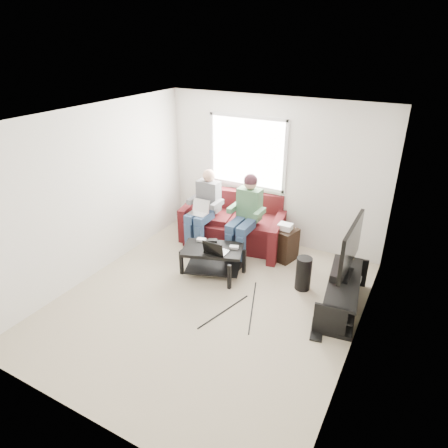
{
  "coord_description": "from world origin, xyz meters",
  "views": [
    {
      "loc": [
        2.44,
        -4.03,
        3.49
      ],
      "look_at": [
        -0.08,
        0.6,
        0.97
      ],
      "focal_mm": 32.0,
      "sensor_mm": 36.0,
      "label": 1
    }
  ],
  "objects_px": {
    "end_table": "(284,243)",
    "subwoofer": "(303,273)",
    "coffee_table": "(213,255)",
    "tv": "(351,247)",
    "tv_stand": "(342,295)",
    "sofa": "(233,225)"
  },
  "relations": [
    {
      "from": "tv",
      "to": "end_table",
      "type": "height_order",
      "value": "tv"
    },
    {
      "from": "coffee_table",
      "to": "tv",
      "type": "height_order",
      "value": "tv"
    },
    {
      "from": "coffee_table",
      "to": "end_table",
      "type": "distance_m",
      "value": 1.28
    },
    {
      "from": "tv_stand",
      "to": "subwoofer",
      "type": "bearing_deg",
      "value": 163.18
    },
    {
      "from": "tv",
      "to": "end_table",
      "type": "bearing_deg",
      "value": 146.6
    },
    {
      "from": "sofa",
      "to": "tv_stand",
      "type": "height_order",
      "value": "sofa"
    },
    {
      "from": "tv_stand",
      "to": "coffee_table",
      "type": "bearing_deg",
      "value": -177.41
    },
    {
      "from": "tv",
      "to": "subwoofer",
      "type": "bearing_deg",
      "value": 171.81
    },
    {
      "from": "end_table",
      "to": "tv_stand",
      "type": "bearing_deg",
      "value": -36.53
    },
    {
      "from": "subwoofer",
      "to": "tv",
      "type": "bearing_deg",
      "value": -8.19
    },
    {
      "from": "tv",
      "to": "tv_stand",
      "type": "bearing_deg",
      "value": -88.53
    },
    {
      "from": "coffee_table",
      "to": "tv",
      "type": "xyz_separation_m",
      "value": [
        2.03,
        0.19,
        0.58
      ]
    },
    {
      "from": "tv",
      "to": "subwoofer",
      "type": "height_order",
      "value": "tv"
    },
    {
      "from": "coffee_table",
      "to": "tv",
      "type": "relative_size",
      "value": 0.96
    },
    {
      "from": "end_table",
      "to": "subwoofer",
      "type": "bearing_deg",
      "value": -50.67
    },
    {
      "from": "coffee_table",
      "to": "subwoofer",
      "type": "distance_m",
      "value": 1.43
    },
    {
      "from": "sofa",
      "to": "coffee_table",
      "type": "height_order",
      "value": "sofa"
    },
    {
      "from": "tv",
      "to": "subwoofer",
      "type": "distance_m",
      "value": 0.91
    },
    {
      "from": "sofa",
      "to": "tv",
      "type": "bearing_deg",
      "value": -22.71
    },
    {
      "from": "tv_stand",
      "to": "tv",
      "type": "height_order",
      "value": "tv"
    },
    {
      "from": "sofa",
      "to": "end_table",
      "type": "distance_m",
      "value": 1.06
    },
    {
      "from": "end_table",
      "to": "coffee_table",
      "type": "bearing_deg",
      "value": -129.94
    }
  ]
}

